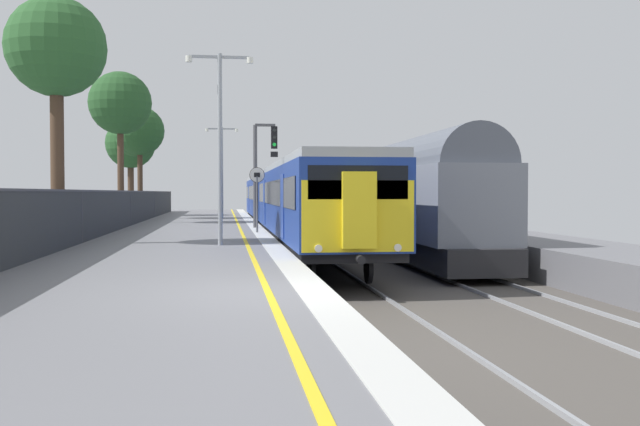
{
  "coord_description": "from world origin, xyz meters",
  "views": [
    {
      "loc": [
        -1.04,
        -11.31,
        1.58
      ],
      "look_at": [
        1.3,
        6.02,
        1.08
      ],
      "focal_mm": 40.03,
      "sensor_mm": 36.0,
      "label": 1
    }
  ],
  "objects": [
    {
      "name": "freight_train_adjacent_track",
      "position": [
        6.1,
        38.05,
        1.47
      ],
      "size": [
        2.6,
        61.56,
        4.52
      ],
      "color": "#232326",
      "rests_on": "ground"
    },
    {
      "name": "commuter_train_at_platform",
      "position": [
        2.1,
        24.5,
        1.27
      ],
      "size": [
        2.83,
        39.15,
        3.81
      ],
      "color": "navy",
      "rests_on": "ground"
    },
    {
      "name": "speed_limit_sign",
      "position": [
        0.25,
        16.74,
        1.64
      ],
      "size": [
        0.59,
        0.08,
        2.57
      ],
      "color": "#59595B",
      "rests_on": "ground"
    },
    {
      "name": "background_tree_left",
      "position": [
        -7.35,
        38.38,
        4.8
      ],
      "size": [
        3.37,
        3.37,
        6.6
      ],
      "color": "#473323",
      "rests_on": "ground"
    },
    {
      "name": "ground",
      "position": [
        2.64,
        0.0,
        -0.61
      ],
      "size": [
        17.4,
        110.0,
        1.21
      ],
      "color": "slate"
    },
    {
      "name": "platform_lamp_mid",
      "position": [
        -1.15,
        10.21,
        3.37
      ],
      "size": [
        2.0,
        0.2,
        5.71
      ],
      "color": "#93999E",
      "rests_on": "ground"
    },
    {
      "name": "background_tree_centre",
      "position": [
        -6.13,
        32.59,
        5.11
      ],
      "size": [
        2.95,
        3.07,
        6.72
      ],
      "color": "#473323",
      "rests_on": "ground"
    },
    {
      "name": "platform_lamp_far",
      "position": [
        -1.15,
        33.01,
        3.3
      ],
      "size": [
        2.0,
        0.2,
        5.59
      ],
      "color": "#93999E",
      "rests_on": "ground"
    },
    {
      "name": "background_tree_back",
      "position": [
        -6.14,
        11.41,
        5.87
      ],
      "size": [
        3.03,
        3.03,
        7.52
      ],
      "color": "#473323",
      "rests_on": "ground"
    },
    {
      "name": "signal_gantry",
      "position": [
        0.64,
        20.63,
        2.92
      ],
      "size": [
        1.1,
        0.24,
        4.65
      ],
      "color": "#47474C",
      "rests_on": "ground"
    },
    {
      "name": "background_tree_right",
      "position": [
        -6.36,
        26.39,
        6.05
      ],
      "size": [
        3.2,
        3.2,
        7.77
      ],
      "color": "#473323",
      "rests_on": "ground"
    }
  ]
}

